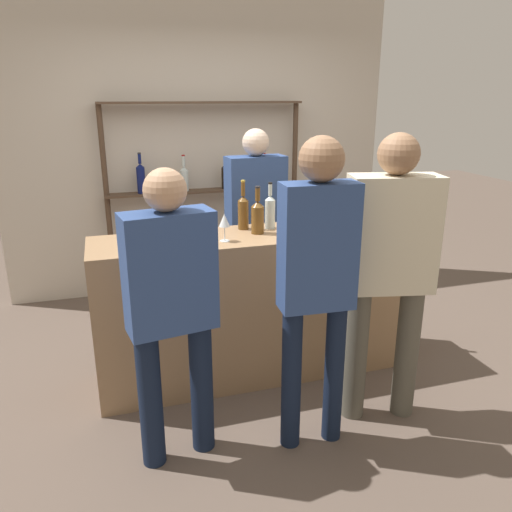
% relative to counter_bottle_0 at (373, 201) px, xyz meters
% --- Properties ---
extents(ground_plane, '(16.00, 16.00, 0.00)m').
position_rel_counter_bottle_0_xyz_m(ground_plane, '(-0.95, -0.16, -1.16)').
color(ground_plane, brown).
extents(bar_counter, '(2.17, 0.53, 1.03)m').
position_rel_counter_bottle_0_xyz_m(bar_counter, '(-0.95, -0.16, -0.65)').
color(bar_counter, '#997551').
rests_on(bar_counter, ground_plane).
extents(back_wall, '(3.77, 0.12, 2.80)m').
position_rel_counter_bottle_0_xyz_m(back_wall, '(-0.95, 1.71, 0.24)').
color(back_wall, beige).
rests_on(back_wall, ground_plane).
extents(back_shelf, '(1.90, 0.18, 1.85)m').
position_rel_counter_bottle_0_xyz_m(back_shelf, '(-0.96, 1.53, 0.05)').
color(back_shelf, '#4C3828').
rests_on(back_shelf, ground_plane).
extents(counter_bottle_0, '(0.07, 0.07, 0.35)m').
position_rel_counter_bottle_0_xyz_m(counter_bottle_0, '(0.00, 0.00, 0.00)').
color(counter_bottle_0, black).
rests_on(counter_bottle_0, bar_counter).
extents(counter_bottle_1, '(0.07, 0.07, 0.34)m').
position_rel_counter_bottle_0_xyz_m(counter_bottle_1, '(-1.00, -0.00, -0.01)').
color(counter_bottle_1, brown).
rests_on(counter_bottle_1, bar_counter).
extents(counter_bottle_2, '(0.09, 0.09, 0.33)m').
position_rel_counter_bottle_0_xyz_m(counter_bottle_2, '(-0.12, -0.00, -0.01)').
color(counter_bottle_2, silver).
rests_on(counter_bottle_2, bar_counter).
extents(counter_bottle_3, '(0.09, 0.09, 0.32)m').
position_rel_counter_bottle_0_xyz_m(counter_bottle_3, '(-0.94, -0.14, -0.02)').
color(counter_bottle_3, brown).
rests_on(counter_bottle_3, bar_counter).
extents(counter_bottle_4, '(0.07, 0.07, 0.32)m').
position_rel_counter_bottle_0_xyz_m(counter_bottle_4, '(-0.82, -0.04, -0.01)').
color(counter_bottle_4, silver).
rests_on(counter_bottle_4, bar_counter).
extents(counter_bottle_5, '(0.08, 0.08, 0.34)m').
position_rel_counter_bottle_0_xyz_m(counter_bottle_5, '(-0.17, -0.09, -0.01)').
color(counter_bottle_5, black).
rests_on(counter_bottle_5, bar_counter).
extents(wine_glass, '(0.07, 0.07, 0.18)m').
position_rel_counter_bottle_0_xyz_m(wine_glass, '(-1.19, -0.26, -0.01)').
color(wine_glass, silver).
rests_on(wine_glass, bar_counter).
extents(cork_jar, '(0.13, 0.13, 0.16)m').
position_rel_counter_bottle_0_xyz_m(cork_jar, '(-0.35, -0.20, -0.06)').
color(cork_jar, silver).
rests_on(cork_jar, bar_counter).
extents(customer_right, '(0.53, 0.32, 1.72)m').
position_rel_counter_bottle_0_xyz_m(customer_right, '(-0.37, -0.86, -0.16)').
color(customer_right, '#575347').
rests_on(customer_right, ground_plane).
extents(server_behind_counter, '(0.50, 0.24, 1.65)m').
position_rel_counter_bottle_0_xyz_m(server_behind_counter, '(-0.70, 0.68, -0.20)').
color(server_behind_counter, '#121C33').
rests_on(server_behind_counter, ground_plane).
extents(customer_center, '(0.40, 0.23, 1.73)m').
position_rel_counter_bottle_0_xyz_m(customer_center, '(-0.87, -0.98, -0.12)').
color(customer_center, '#121C33').
rests_on(customer_center, ground_plane).
extents(customer_left, '(0.47, 0.27, 1.59)m').
position_rel_counter_bottle_0_xyz_m(customer_left, '(-1.62, -0.88, -0.23)').
color(customer_left, '#121C33').
rests_on(customer_left, ground_plane).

